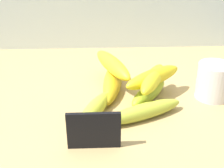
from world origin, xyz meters
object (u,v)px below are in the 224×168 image
object	(u,v)px
banana_1	(144,111)
banana_3	(113,89)
coffee_mug	(214,80)
banana_6	(153,79)
chalkboard_sign	(94,132)
banana_4	(149,93)
banana_5	(112,65)
banana_0	(95,109)
banana_2	(111,80)
banana_7	(153,77)

from	to	relation	value
banana_1	banana_3	size ratio (longest dim) A/B	1.20
coffee_mug	banana_6	world-z (taller)	coffee_mug
coffee_mug	chalkboard_sign	bearing A→B (deg)	-147.73
chalkboard_sign	banana_4	xyz separation A→B (cm)	(14.23, 18.90, -1.76)
chalkboard_sign	banana_6	distance (cm)	24.04
banana_6	banana_5	bearing A→B (deg)	137.58
banana_0	banana_5	bearing A→B (deg)	72.69
banana_2	banana_5	distance (cm)	4.50
banana_4	banana_5	size ratio (longest dim) A/B	0.80
banana_1	banana_5	bearing A→B (deg)	110.78
banana_2	banana_1	bearing A→B (deg)	-66.52
banana_0	banana_3	bearing A→B (deg)	64.13
chalkboard_sign	banana_2	xyz separation A→B (cm)	(4.65, 26.38, -1.77)
coffee_mug	banana_0	world-z (taller)	coffee_mug
banana_1	banana_5	size ratio (longest dim) A/B	1.00
banana_0	banana_5	distance (cm)	17.21
banana_0	banana_3	world-z (taller)	banana_0
banana_1	banana_6	bearing A→B (deg)	69.13
coffee_mug	banana_1	size ratio (longest dim) A/B	0.51
banana_1	coffee_mug	bearing A→B (deg)	26.32
banana_1	banana_2	distance (cm)	17.74
banana_4	banana_0	bearing A→B (deg)	-153.55
chalkboard_sign	banana_7	world-z (taller)	same
coffee_mug	banana_2	world-z (taller)	coffee_mug
banana_1	banana_6	xyz separation A→B (cm)	(3.26, 8.54, 4.29)
chalkboard_sign	banana_3	bearing A→B (deg)	77.11
banana_0	banana_5	size ratio (longest dim) A/B	0.77
banana_7	banana_1	bearing A→B (deg)	-109.59
coffee_mug	banana_2	xyz separation A→B (cm)	(-26.88, 6.47, -2.68)
chalkboard_sign	banana_7	distance (cm)	25.11
banana_0	banana_6	bearing A→B (deg)	24.51
banana_5	banana_2	bearing A→B (deg)	-105.57
banana_0	banana_2	distance (cm)	15.23
coffee_mug	banana_6	distance (cm)	16.67
banana_1	banana_3	bearing A→B (deg)	118.99
banana_5	banana_4	bearing A→B (deg)	-43.88
banana_1	banana_4	size ratio (longest dim) A/B	1.25
banana_7	banana_6	bearing A→B (deg)	-99.88
chalkboard_sign	banana_2	bearing A→B (deg)	80.00
banana_4	banana_3	bearing A→B (deg)	160.58
banana_5	banana_7	distance (cm)	12.87
chalkboard_sign	banana_5	distance (cm)	28.31
banana_0	banana_2	world-z (taller)	banana_2
banana_2	banana_6	xyz separation A→B (cm)	(10.33, -7.73, 4.17)
coffee_mug	banana_1	bearing A→B (deg)	-153.68
banana_0	banana_3	distance (cm)	11.42
banana_6	banana_1	bearing A→B (deg)	-110.87
banana_3	banana_6	xyz separation A→B (cm)	(9.92, -3.48, 4.54)
coffee_mug	banana_2	distance (cm)	27.78
banana_7	banana_0	bearing A→B (deg)	-152.14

